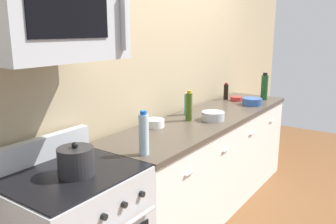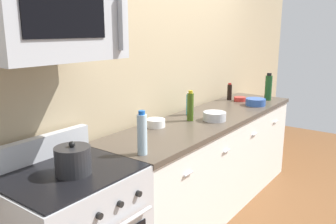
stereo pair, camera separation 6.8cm
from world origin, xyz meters
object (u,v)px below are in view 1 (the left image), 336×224
at_px(bottle_water_clear, 144,134).
at_px(bottle_dish_soap, 187,104).
at_px(bowl_steel_prep, 213,116).
at_px(microwave, 54,22).
at_px(bowl_blue_mixing, 252,101).
at_px(bowl_red_small, 236,98).
at_px(bottle_soy_sauce_dark, 226,92).
at_px(bottle_wine_green, 264,87).
at_px(bowl_white_ceramic, 155,123).
at_px(stockpot, 76,161).
at_px(bottle_olive_oil, 189,106).

bearing_deg(bottle_water_clear, bottle_dish_soap, 17.39).
bearing_deg(bowl_steel_prep, microwave, 174.01).
relative_size(bowl_steel_prep, bowl_blue_mixing, 0.97).
distance_m(bottle_water_clear, bowl_steel_prep, 1.05).
xyz_separation_m(bottle_dish_soap, bowl_red_small, (0.89, -0.11, -0.08)).
relative_size(microwave, bottle_water_clear, 2.55).
distance_m(bottle_soy_sauce_dark, bowl_steel_prep, 0.98).
xyz_separation_m(microwave, bowl_blue_mixing, (2.33, -0.20, -0.79)).
relative_size(microwave, bowl_red_small, 5.65).
height_order(bottle_wine_green, bowl_white_ceramic, bottle_wine_green).
bearing_deg(bottle_water_clear, bottle_soy_sauce_dark, 10.41).
bearing_deg(bowl_white_ceramic, bowl_blue_mixing, -14.86).
xyz_separation_m(bottle_dish_soap, stockpot, (-1.56, -0.24, -0.02)).
xyz_separation_m(bottle_soy_sauce_dark, bottle_water_clear, (-1.97, -0.36, 0.05)).
xyz_separation_m(bottle_olive_oil, bottle_water_clear, (-0.91, -0.21, 0.01)).
bearing_deg(stockpot, microwave, 89.87).
relative_size(bottle_soy_sauce_dark, bowl_red_small, 1.48).
xyz_separation_m(bottle_olive_oil, bowl_blue_mixing, (0.95, -0.22, -0.09)).
relative_size(microwave, bowl_steel_prep, 3.66).
xyz_separation_m(bottle_olive_oil, bowl_red_small, (1.07, 0.02, -0.11)).
distance_m(bottle_olive_oil, stockpot, 1.38).
relative_size(bottle_dish_soap, bottle_water_clear, 0.74).
distance_m(bottle_wine_green, bowl_red_small, 0.36).
distance_m(bottle_wine_green, stockpot, 2.69).
height_order(bowl_steel_prep, bowl_red_small, bowl_steel_prep).
distance_m(bottle_water_clear, stockpot, 0.49).
bearing_deg(stockpot, bottle_dish_soap, 8.60).
xyz_separation_m(bowl_steel_prep, bowl_blue_mixing, (0.82, -0.05, -0.00)).
distance_m(bowl_steel_prep, bowl_red_small, 0.96).
bearing_deg(bowl_red_small, bottle_dish_soap, 173.27).
bearing_deg(bowl_red_small, bowl_blue_mixing, -116.58).
bearing_deg(bowl_white_ceramic, bottle_water_clear, -149.11).
height_order(bottle_soy_sauce_dark, bottle_water_clear, bottle_water_clear).
bearing_deg(stockpot, bowl_blue_mixing, -2.61).
height_order(bowl_blue_mixing, stockpot, stockpot).
xyz_separation_m(bottle_wine_green, bowl_white_ceramic, (-1.65, 0.34, -0.11)).
distance_m(bowl_white_ceramic, bowl_blue_mixing, 1.34).
height_order(bottle_olive_oil, bowl_blue_mixing, bottle_olive_oil).
bearing_deg(bowl_blue_mixing, microwave, 174.99).
bearing_deg(bottle_olive_oil, stockpot, -175.44).
distance_m(bottle_wine_green, bottle_olive_oil, 1.33).
xyz_separation_m(bowl_white_ceramic, stockpot, (-1.04, -0.24, 0.05)).
height_order(bowl_red_small, bowl_white_ceramic, bowl_white_ceramic).
xyz_separation_m(bowl_steel_prep, bowl_white_ceramic, (-0.47, 0.30, -0.01)).
xyz_separation_m(bottle_water_clear, bowl_blue_mixing, (1.86, -0.00, -0.10)).
height_order(bottle_soy_sauce_dark, bowl_white_ceramic, bottle_soy_sauce_dark).
relative_size(microwave, bottle_soy_sauce_dark, 3.82).
relative_size(bottle_water_clear, bowl_blue_mixing, 1.39).
bearing_deg(stockpot, bowl_red_small, 3.04).
height_order(bowl_steel_prep, bowl_white_ceramic, bowl_steel_prep).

